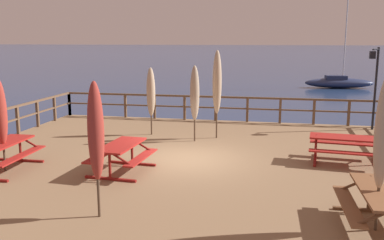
{
  "coord_description": "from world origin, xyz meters",
  "views": [
    {
      "loc": [
        2.6,
        -11.88,
        4.34
      ],
      "look_at": [
        0.0,
        0.93,
        1.84
      ],
      "focal_mm": 39.64,
      "sensor_mm": 36.0,
      "label": 1
    }
  ],
  "objects_px": {
    "picnic_table_back_left": "(121,152)",
    "patio_umbrella_short_front": "(195,93)",
    "picnic_table_mid_left": "(381,201)",
    "patio_umbrella_tall_back_right": "(151,92)",
    "lamp_post_hooked": "(374,76)",
    "sailboat_distant": "(339,82)",
    "picnic_table_front_right": "(2,150)",
    "patio_umbrella_tall_front": "(96,132)",
    "patio_umbrella_short_mid": "(217,83)",
    "patio_umbrella_tall_mid_right": "(384,134)",
    "picnic_table_mid_centre": "(347,144)",
    "patio_umbrella_short_back": "(1,113)"
  },
  "relations": [
    {
      "from": "picnic_table_front_right",
      "to": "patio_umbrella_tall_front",
      "type": "distance_m",
      "value": 4.62
    },
    {
      "from": "lamp_post_hooked",
      "to": "picnic_table_mid_centre",
      "type": "bearing_deg",
      "value": -108.44
    },
    {
      "from": "patio_umbrella_short_back",
      "to": "patio_umbrella_short_front",
      "type": "relative_size",
      "value": 0.95
    },
    {
      "from": "patio_umbrella_short_mid",
      "to": "patio_umbrella_tall_back_right",
      "type": "distance_m",
      "value": 2.49
    },
    {
      "from": "lamp_post_hooked",
      "to": "patio_umbrella_short_mid",
      "type": "bearing_deg",
      "value": -156.47
    },
    {
      "from": "patio_umbrella_short_front",
      "to": "lamp_post_hooked",
      "type": "xyz_separation_m",
      "value": [
        6.38,
        3.11,
        0.44
      ]
    },
    {
      "from": "picnic_table_back_left",
      "to": "patio_umbrella_short_front",
      "type": "xyz_separation_m",
      "value": [
        1.24,
        3.81,
        1.12
      ]
    },
    {
      "from": "picnic_table_mid_left",
      "to": "patio_umbrella_tall_mid_right",
      "type": "bearing_deg",
      "value": -142.86
    },
    {
      "from": "patio_umbrella_short_mid",
      "to": "patio_umbrella_tall_mid_right",
      "type": "distance_m",
      "value": 7.91
    },
    {
      "from": "patio_umbrella_short_back",
      "to": "patio_umbrella_tall_mid_right",
      "type": "bearing_deg",
      "value": -11.66
    },
    {
      "from": "patio_umbrella_tall_front",
      "to": "patio_umbrella_tall_back_right",
      "type": "distance_m",
      "value": 7.46
    },
    {
      "from": "picnic_table_back_left",
      "to": "sailboat_distant",
      "type": "distance_m",
      "value": 30.95
    },
    {
      "from": "patio_umbrella_tall_mid_right",
      "to": "patio_umbrella_short_front",
      "type": "relative_size",
      "value": 1.1
    },
    {
      "from": "picnic_table_back_left",
      "to": "patio_umbrella_tall_back_right",
      "type": "relative_size",
      "value": 0.74
    },
    {
      "from": "patio_umbrella_tall_front",
      "to": "picnic_table_mid_left",
      "type": "bearing_deg",
      "value": 5.36
    },
    {
      "from": "picnic_table_back_left",
      "to": "patio_umbrella_short_mid",
      "type": "relative_size",
      "value": 0.59
    },
    {
      "from": "patio_umbrella_tall_mid_right",
      "to": "picnic_table_front_right",
      "type": "bearing_deg",
      "value": 168.36
    },
    {
      "from": "patio_umbrella_short_back",
      "to": "lamp_post_hooked",
      "type": "bearing_deg",
      "value": 34.74
    },
    {
      "from": "patio_umbrella_tall_mid_right",
      "to": "patio_umbrella_short_front",
      "type": "bearing_deg",
      "value": 126.9
    },
    {
      "from": "picnic_table_front_right",
      "to": "patio_umbrella_tall_front",
      "type": "xyz_separation_m",
      "value": [
        3.81,
        -2.33,
        1.17
      ]
    },
    {
      "from": "picnic_table_mid_centre",
      "to": "patio_umbrella_tall_back_right",
      "type": "relative_size",
      "value": 0.87
    },
    {
      "from": "picnic_table_mid_centre",
      "to": "patio_umbrella_tall_mid_right",
      "type": "bearing_deg",
      "value": -91.32
    },
    {
      "from": "patio_umbrella_short_mid",
      "to": "patio_umbrella_tall_mid_right",
      "type": "height_order",
      "value": "patio_umbrella_short_mid"
    },
    {
      "from": "picnic_table_front_right",
      "to": "patio_umbrella_short_back",
      "type": "height_order",
      "value": "patio_umbrella_short_back"
    },
    {
      "from": "patio_umbrella_short_mid",
      "to": "patio_umbrella_short_front",
      "type": "distance_m",
      "value": 0.98
    },
    {
      "from": "picnic_table_front_right",
      "to": "lamp_post_hooked",
      "type": "relative_size",
      "value": 0.67
    },
    {
      "from": "lamp_post_hooked",
      "to": "sailboat_distant",
      "type": "relative_size",
      "value": 0.41
    },
    {
      "from": "picnic_table_mid_centre",
      "to": "patio_umbrella_short_mid",
      "type": "bearing_deg",
      "value": 149.98
    },
    {
      "from": "picnic_table_front_right",
      "to": "picnic_table_back_left",
      "type": "height_order",
      "value": "same"
    },
    {
      "from": "picnic_table_mid_left",
      "to": "patio_umbrella_tall_front",
      "type": "bearing_deg",
      "value": -174.64
    },
    {
      "from": "lamp_post_hooked",
      "to": "sailboat_distant",
      "type": "height_order",
      "value": "sailboat_distant"
    },
    {
      "from": "patio_umbrella_short_back",
      "to": "patio_umbrella_short_front",
      "type": "height_order",
      "value": "patio_umbrella_short_front"
    },
    {
      "from": "patio_umbrella_tall_front",
      "to": "patio_umbrella_tall_back_right",
      "type": "height_order",
      "value": "patio_umbrella_tall_front"
    },
    {
      "from": "patio_umbrella_short_back",
      "to": "patio_umbrella_short_mid",
      "type": "bearing_deg",
      "value": 44.57
    },
    {
      "from": "patio_umbrella_tall_mid_right",
      "to": "patio_umbrella_tall_back_right",
      "type": "xyz_separation_m",
      "value": [
        -6.44,
        6.91,
        -0.26
      ]
    },
    {
      "from": "patio_umbrella_tall_back_right",
      "to": "sailboat_distant",
      "type": "distance_m",
      "value": 26.93
    },
    {
      "from": "picnic_table_front_right",
      "to": "picnic_table_back_left",
      "type": "relative_size",
      "value": 1.15
    },
    {
      "from": "patio_umbrella_short_back",
      "to": "lamp_post_hooked",
      "type": "relative_size",
      "value": 0.78
    },
    {
      "from": "patio_umbrella_short_mid",
      "to": "lamp_post_hooked",
      "type": "bearing_deg",
      "value": 23.53
    },
    {
      "from": "patio_umbrella_tall_mid_right",
      "to": "patio_umbrella_short_front",
      "type": "xyz_separation_m",
      "value": [
        -4.66,
        6.21,
        -0.17
      ]
    },
    {
      "from": "patio_umbrella_short_mid",
      "to": "patio_umbrella_tall_mid_right",
      "type": "relative_size",
      "value": 1.08
    },
    {
      "from": "picnic_table_mid_left",
      "to": "patio_umbrella_tall_back_right",
      "type": "xyz_separation_m",
      "value": [
        -6.5,
        6.86,
        1.02
      ]
    },
    {
      "from": "picnic_table_mid_left",
      "to": "lamp_post_hooked",
      "type": "distance_m",
      "value": 9.54
    },
    {
      "from": "picnic_table_front_right",
      "to": "sailboat_distant",
      "type": "xyz_separation_m",
      "value": [
        12.59,
        30.0,
        -0.89
      ]
    },
    {
      "from": "patio_umbrella_short_back",
      "to": "lamp_post_hooked",
      "type": "xyz_separation_m",
      "value": [
        10.75,
        7.45,
        0.53
      ]
    },
    {
      "from": "picnic_table_mid_centre",
      "to": "patio_umbrella_tall_front",
      "type": "bearing_deg",
      "value": -137.63
    },
    {
      "from": "patio_umbrella_tall_front",
      "to": "patio_umbrella_tall_mid_right",
      "type": "distance_m",
      "value": 5.32
    },
    {
      "from": "lamp_post_hooked",
      "to": "picnic_table_back_left",
      "type": "bearing_deg",
      "value": -137.77
    },
    {
      "from": "patio_umbrella_short_back",
      "to": "patio_umbrella_short_front",
      "type": "distance_m",
      "value": 6.16
    },
    {
      "from": "patio_umbrella_short_back",
      "to": "patio_umbrella_tall_back_right",
      "type": "distance_m",
      "value": 5.67
    }
  ]
}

